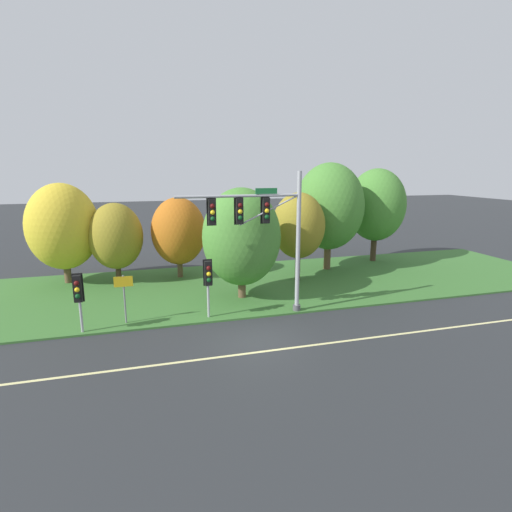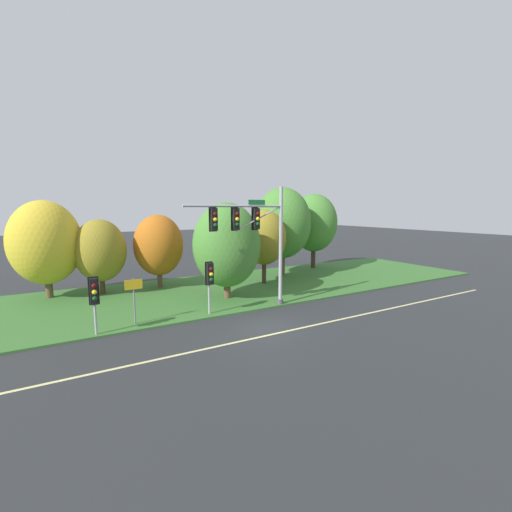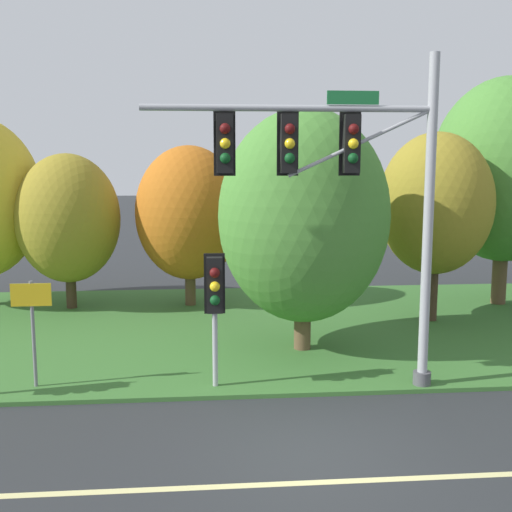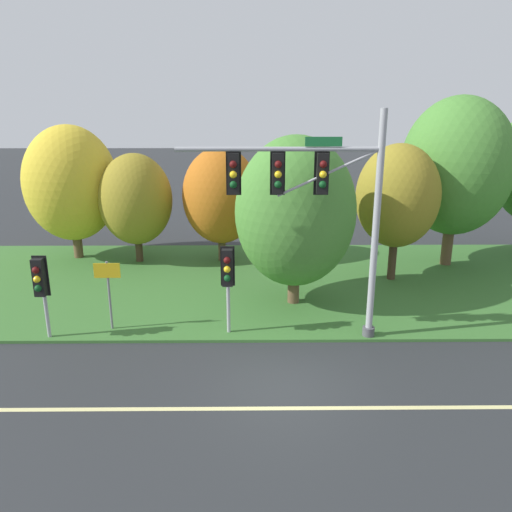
{
  "view_description": "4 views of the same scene",
  "coord_description": "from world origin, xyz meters",
  "px_view_note": "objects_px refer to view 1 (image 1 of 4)",
  "views": [
    {
      "loc": [
        -4.54,
        -15.96,
        7.51
      ],
      "look_at": [
        0.97,
        3.57,
        3.02
      ],
      "focal_mm": 28.0,
      "sensor_mm": 36.0,
      "label": 1
    },
    {
      "loc": [
        -8.85,
        -14.55,
        6.07
      ],
      "look_at": [
        2.03,
        4.16,
        3.04
      ],
      "focal_mm": 24.0,
      "sensor_mm": 36.0,
      "label": 2
    },
    {
      "loc": [
        -1.93,
        -10.72,
        5.17
      ],
      "look_at": [
        -0.68,
        3.75,
        2.95
      ],
      "focal_mm": 45.0,
      "sensor_mm": 36.0,
      "label": 3
    },
    {
      "loc": [
        -0.87,
        -12.28,
        7.44
      ],
      "look_at": [
        -0.73,
        2.9,
        2.84
      ],
      "focal_mm": 35.0,
      "sensor_mm": 36.0,
      "label": 4
    }
  ],
  "objects_px": {
    "tree_mid_verge": "(242,237)",
    "tree_furthest_back": "(376,205)",
    "traffic_signal_mast": "(263,225)",
    "tree_nearest_road": "(63,227)",
    "tree_behind_signpost": "(179,231)",
    "pedestrian_signal_further_along": "(208,276)",
    "pedestrian_signal_near_kerb": "(78,292)",
    "tree_right_far": "(329,207)",
    "tree_tall_centre": "(299,226)",
    "tree_left_of_mast": "(116,236)",
    "route_sign_post": "(124,291)"
  },
  "relations": [
    {
      "from": "route_sign_post",
      "to": "tree_behind_signpost",
      "type": "height_order",
      "value": "tree_behind_signpost"
    },
    {
      "from": "tree_nearest_road",
      "to": "tree_behind_signpost",
      "type": "distance_m",
      "value": 7.31
    },
    {
      "from": "tree_behind_signpost",
      "to": "traffic_signal_mast",
      "type": "bearing_deg",
      "value": -67.89
    },
    {
      "from": "tree_nearest_road",
      "to": "tree_left_of_mast",
      "type": "bearing_deg",
      "value": -12.33
    },
    {
      "from": "route_sign_post",
      "to": "pedestrian_signal_near_kerb",
      "type": "bearing_deg",
      "value": -157.67
    },
    {
      "from": "pedestrian_signal_near_kerb",
      "to": "tree_behind_signpost",
      "type": "distance_m",
      "value": 10.18
    },
    {
      "from": "route_sign_post",
      "to": "tree_mid_verge",
      "type": "bearing_deg",
      "value": 20.21
    },
    {
      "from": "pedestrian_signal_near_kerb",
      "to": "tree_right_far",
      "type": "bearing_deg",
      "value": 26.28
    },
    {
      "from": "pedestrian_signal_further_along",
      "to": "tree_furthest_back",
      "type": "xyz_separation_m",
      "value": [
        14.97,
        9.12,
        2.34
      ]
    },
    {
      "from": "pedestrian_signal_further_along",
      "to": "tree_mid_verge",
      "type": "xyz_separation_m",
      "value": [
        2.39,
        2.82,
        1.39
      ]
    },
    {
      "from": "tree_mid_verge",
      "to": "tree_left_of_mast",
      "type": "bearing_deg",
      "value": 142.84
    },
    {
      "from": "tree_mid_verge",
      "to": "tree_right_far",
      "type": "relative_size",
      "value": 0.82
    },
    {
      "from": "tree_nearest_road",
      "to": "tree_tall_centre",
      "type": "distance_m",
      "value": 15.26
    },
    {
      "from": "tree_behind_signpost",
      "to": "tree_tall_centre",
      "type": "bearing_deg",
      "value": -20.39
    },
    {
      "from": "traffic_signal_mast",
      "to": "pedestrian_signal_near_kerb",
      "type": "xyz_separation_m",
      "value": [
        -8.69,
        -0.16,
        -2.66
      ]
    },
    {
      "from": "tree_mid_verge",
      "to": "pedestrian_signal_further_along",
      "type": "bearing_deg",
      "value": -130.28
    },
    {
      "from": "tree_right_far",
      "to": "tree_nearest_road",
      "type": "bearing_deg",
      "value": 175.85
    },
    {
      "from": "tree_left_of_mast",
      "to": "tree_right_far",
      "type": "height_order",
      "value": "tree_right_far"
    },
    {
      "from": "tree_nearest_road",
      "to": "tree_left_of_mast",
      "type": "height_order",
      "value": "tree_nearest_road"
    },
    {
      "from": "traffic_signal_mast",
      "to": "tree_mid_verge",
      "type": "distance_m",
      "value": 3.2
    },
    {
      "from": "pedestrian_signal_further_along",
      "to": "tree_right_far",
      "type": "distance_m",
      "value": 12.91
    },
    {
      "from": "tree_nearest_road",
      "to": "pedestrian_signal_further_along",
      "type": "bearing_deg",
      "value": -48.33
    },
    {
      "from": "route_sign_post",
      "to": "tree_nearest_road",
      "type": "bearing_deg",
      "value": 114.9
    },
    {
      "from": "traffic_signal_mast",
      "to": "tree_nearest_road",
      "type": "height_order",
      "value": "traffic_signal_mast"
    },
    {
      "from": "pedestrian_signal_further_along",
      "to": "tree_furthest_back",
      "type": "height_order",
      "value": "tree_furthest_back"
    },
    {
      "from": "route_sign_post",
      "to": "tree_nearest_road",
      "type": "relative_size",
      "value": 0.37
    },
    {
      "from": "tree_behind_signpost",
      "to": "tree_furthest_back",
      "type": "bearing_deg",
      "value": 2.92
    },
    {
      "from": "tree_mid_verge",
      "to": "tree_furthest_back",
      "type": "bearing_deg",
      "value": 26.58
    },
    {
      "from": "tree_nearest_road",
      "to": "tree_tall_centre",
      "type": "bearing_deg",
      "value": -12.98
    },
    {
      "from": "pedestrian_signal_near_kerb",
      "to": "tree_nearest_road",
      "type": "bearing_deg",
      "value": 102.33
    },
    {
      "from": "tree_furthest_back",
      "to": "traffic_signal_mast",
      "type": "bearing_deg",
      "value": -142.76
    },
    {
      "from": "tree_nearest_road",
      "to": "tree_furthest_back",
      "type": "bearing_deg",
      "value": 0.49
    },
    {
      "from": "route_sign_post",
      "to": "tree_tall_centre",
      "type": "bearing_deg",
      "value": 24.68
    },
    {
      "from": "pedestrian_signal_further_along",
      "to": "tree_left_of_mast",
      "type": "height_order",
      "value": "tree_left_of_mast"
    },
    {
      "from": "pedestrian_signal_near_kerb",
      "to": "tree_nearest_road",
      "type": "height_order",
      "value": "tree_nearest_road"
    },
    {
      "from": "pedestrian_signal_further_along",
      "to": "tree_nearest_road",
      "type": "bearing_deg",
      "value": 131.67
    },
    {
      "from": "tree_furthest_back",
      "to": "tree_left_of_mast",
      "type": "bearing_deg",
      "value": -177.39
    },
    {
      "from": "pedestrian_signal_near_kerb",
      "to": "pedestrian_signal_further_along",
      "type": "xyz_separation_m",
      "value": [
        5.92,
        0.32,
        0.18
      ]
    },
    {
      "from": "tree_mid_verge",
      "to": "traffic_signal_mast",
      "type": "bearing_deg",
      "value": -82.81
    },
    {
      "from": "pedestrian_signal_near_kerb",
      "to": "tree_furthest_back",
      "type": "xyz_separation_m",
      "value": [
        20.89,
        9.44,
        2.51
      ]
    },
    {
      "from": "tree_right_far",
      "to": "tree_tall_centre",
      "type": "bearing_deg",
      "value": -146.55
    },
    {
      "from": "tree_tall_centre",
      "to": "tree_furthest_back",
      "type": "bearing_deg",
      "value": 24.25
    },
    {
      "from": "tree_mid_verge",
      "to": "tree_right_far",
      "type": "bearing_deg",
      "value": 31.74
    },
    {
      "from": "pedestrian_signal_near_kerb",
      "to": "tree_nearest_road",
      "type": "relative_size",
      "value": 0.43
    },
    {
      "from": "pedestrian_signal_further_along",
      "to": "tree_behind_signpost",
      "type": "distance_m",
      "value": 8.41
    },
    {
      "from": "traffic_signal_mast",
      "to": "tree_nearest_road",
      "type": "relative_size",
      "value": 1.12
    },
    {
      "from": "pedestrian_signal_near_kerb",
      "to": "tree_mid_verge",
      "type": "relative_size",
      "value": 0.44
    },
    {
      "from": "traffic_signal_mast",
      "to": "pedestrian_signal_further_along",
      "type": "relative_size",
      "value": 2.41
    },
    {
      "from": "pedestrian_signal_further_along",
      "to": "route_sign_post",
      "type": "height_order",
      "value": "pedestrian_signal_further_along"
    },
    {
      "from": "pedestrian_signal_further_along",
      "to": "tree_tall_centre",
      "type": "relative_size",
      "value": 0.51
    }
  ]
}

